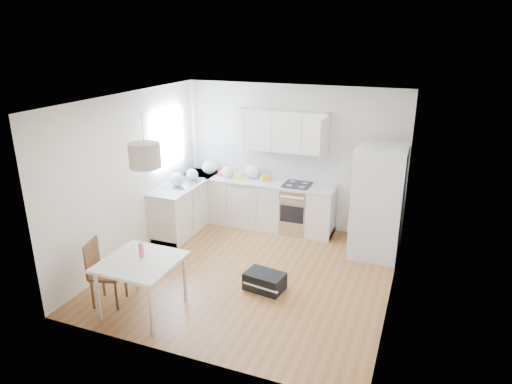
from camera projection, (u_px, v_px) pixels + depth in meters
floor at (251, 273)px, 7.17m from camera, size 4.20×4.20×0.00m
ceiling at (250, 99)px, 6.27m from camera, size 4.20×4.20×0.00m
wall_back at (292, 157)px, 8.57m from camera, size 4.20×0.00×4.20m
wall_left at (131, 176)px, 7.44m from camera, size 0.00×4.20×4.20m
wall_right at (398, 211)px, 6.00m from camera, size 0.00×4.20×4.20m
window_glassblock at (168, 138)px, 8.31m from camera, size 0.02×1.00×1.00m
cabinets_back at (257, 204)px, 8.81m from camera, size 3.00×0.60×0.88m
cabinets_left at (187, 206)px, 8.70m from camera, size 0.60×1.80×0.88m
counter_back at (257, 181)px, 8.66m from camera, size 3.02×0.64×0.04m
counter_left at (186, 183)px, 8.54m from camera, size 0.64×1.82×0.04m
backsplash_back at (262, 161)px, 8.81m from camera, size 3.00×0.01×0.58m
backsplash_left at (171, 166)px, 8.54m from camera, size 0.01×1.80×0.58m
upper_cabinets at (282, 131)px, 8.30m from camera, size 1.70×0.32×0.75m
range_oven at (296, 209)px, 8.54m from camera, size 0.50×0.61×0.88m
sink at (184, 183)px, 8.49m from camera, size 0.50×0.80×0.16m
refrigerator at (379, 201)px, 7.53m from camera, size 0.89×0.94×1.86m
dining_table at (141, 266)px, 5.98m from camera, size 0.97×0.97×0.76m
dining_chair at (108, 273)px, 6.23m from camera, size 0.48×0.48×0.93m
drink_bottle at (141, 249)px, 6.01m from camera, size 0.08×0.08×0.23m
gym_bag at (265, 281)px, 6.68m from camera, size 0.61×0.45×0.26m
pendant_lamp at (145, 155)px, 5.47m from camera, size 0.45×0.45×0.30m
grocery_bag_a at (209, 167)px, 9.00m from camera, size 0.29×0.25×0.26m
grocery_bag_b at (227, 172)px, 8.78m from camera, size 0.24×0.21×0.22m
grocery_bag_c at (253, 171)px, 8.74m from camera, size 0.29×0.25×0.26m
grocery_bag_d at (192, 174)px, 8.65m from camera, size 0.23×0.20×0.21m
grocery_bag_e at (177, 179)px, 8.29m from camera, size 0.27×0.23×0.25m
snack_orange at (266, 178)px, 8.58m from camera, size 0.18×0.16×0.11m
snack_yellow at (239, 176)px, 8.72m from camera, size 0.16×0.11×0.10m
snack_red at (222, 173)px, 8.89m from camera, size 0.15×0.10×0.10m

